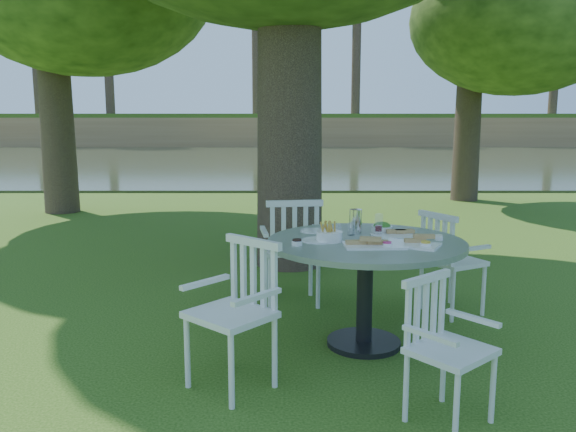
% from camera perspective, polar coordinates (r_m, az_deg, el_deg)
% --- Properties ---
extents(ground, '(140.00, 140.00, 0.00)m').
position_cam_1_polar(ground, '(5.09, 0.00, -9.86)').
color(ground, '#21430D').
rests_on(ground, ground).
extents(table, '(1.47, 1.47, 0.82)m').
position_cam_1_polar(table, '(4.24, 7.87, -4.39)').
color(table, black).
rests_on(table, ground).
extents(chair_ne, '(0.59, 0.61, 0.91)m').
position_cam_1_polar(chair_ne, '(5.13, 15.71, -3.84)').
color(chair_ne, white).
rests_on(chair_ne, ground).
extents(chair_nw, '(0.56, 0.54, 1.00)m').
position_cam_1_polar(chair_nw, '(5.13, 0.48, -2.85)').
color(chair_nw, white).
rests_on(chair_nw, ground).
extents(chair_sw, '(0.65, 0.65, 0.94)m').
position_cam_1_polar(chair_sw, '(3.64, -4.79, -8.58)').
color(chair_sw, white).
rests_on(chair_sw, ground).
extents(chair_se, '(0.57, 0.56, 0.82)m').
position_cam_1_polar(chair_se, '(3.35, 15.09, -11.77)').
color(chair_se, white).
rests_on(chair_se, ground).
extents(tableware, '(1.13, 0.85, 0.19)m').
position_cam_1_polar(tableware, '(4.22, 7.59, -1.91)').
color(tableware, white).
rests_on(tableware, table).
extents(river, '(100.00, 28.00, 0.12)m').
position_cam_1_polar(river, '(27.86, -0.04, 5.80)').
color(river, '#2B321E').
rests_on(river, ground).
extents(far_bank, '(100.00, 18.00, 15.20)m').
position_cam_1_polar(far_bank, '(46.27, 0.31, 16.15)').
color(far_bank, olive).
rests_on(far_bank, ground).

